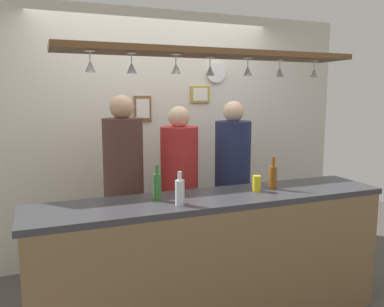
# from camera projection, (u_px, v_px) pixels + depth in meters

# --- Properties ---
(ground_plane) EXTENTS (8.00, 8.00, 0.00)m
(ground_plane) POSITION_uv_depth(u_px,v_px,m) (196.00, 299.00, 3.34)
(ground_plane) COLOR #4C4742
(back_wall) EXTENTS (4.40, 0.06, 2.60)m
(back_wall) POSITION_uv_depth(u_px,v_px,m) (157.00, 136.00, 4.16)
(back_wall) COLOR silver
(back_wall) RESTS_ON ground_plane
(bar_counter) EXTENTS (2.70, 0.55, 0.99)m
(bar_counter) POSITION_uv_depth(u_px,v_px,m) (223.00, 245.00, 2.78)
(bar_counter) COLOR #38383D
(bar_counter) RESTS_ON ground_plane
(overhead_glass_rack) EXTENTS (2.20, 0.36, 0.04)m
(overhead_glass_rack) POSITION_uv_depth(u_px,v_px,m) (213.00, 53.00, 2.77)
(overhead_glass_rack) COLOR brown
(hanging_wineglass_far_left) EXTENTS (0.07, 0.07, 0.13)m
(hanging_wineglass_far_left) POSITION_uv_depth(u_px,v_px,m) (90.00, 65.00, 2.41)
(hanging_wineglass_far_left) COLOR silver
(hanging_wineglass_far_left) RESTS_ON overhead_glass_rack
(hanging_wineglass_left) EXTENTS (0.07, 0.07, 0.13)m
(hanging_wineglass_left) POSITION_uv_depth(u_px,v_px,m) (132.00, 67.00, 2.55)
(hanging_wineglass_left) COLOR silver
(hanging_wineglass_left) RESTS_ON overhead_glass_rack
(hanging_wineglass_center_left) EXTENTS (0.07, 0.07, 0.13)m
(hanging_wineglass_center_left) POSITION_uv_depth(u_px,v_px,m) (176.00, 68.00, 2.61)
(hanging_wineglass_center_left) COLOR silver
(hanging_wineglass_center_left) RESTS_ON overhead_glass_rack
(hanging_wineglass_center) EXTENTS (0.07, 0.07, 0.13)m
(hanging_wineglass_center) POSITION_uv_depth(u_px,v_px,m) (210.00, 70.00, 2.83)
(hanging_wineglass_center) COLOR silver
(hanging_wineglass_center) RESTS_ON overhead_glass_rack
(hanging_wineglass_center_right) EXTENTS (0.07, 0.07, 0.13)m
(hanging_wineglass_center_right) POSITION_uv_depth(u_px,v_px,m) (248.00, 70.00, 2.87)
(hanging_wineglass_center_right) COLOR silver
(hanging_wineglass_center_right) RESTS_ON overhead_glass_rack
(hanging_wineglass_right) EXTENTS (0.07, 0.07, 0.13)m
(hanging_wineglass_right) POSITION_uv_depth(u_px,v_px,m) (280.00, 72.00, 3.03)
(hanging_wineglass_right) COLOR silver
(hanging_wineglass_right) RESTS_ON overhead_glass_rack
(hanging_wineglass_far_right) EXTENTS (0.07, 0.07, 0.13)m
(hanging_wineglass_far_right) POSITION_uv_depth(u_px,v_px,m) (314.00, 72.00, 3.12)
(hanging_wineglass_far_right) COLOR silver
(hanging_wineglass_far_right) RESTS_ON overhead_glass_rack
(person_left_brown_shirt) EXTENTS (0.34, 0.34, 1.73)m
(person_left_brown_shirt) POSITION_uv_depth(u_px,v_px,m) (124.00, 176.00, 3.34)
(person_left_brown_shirt) COLOR #2D334C
(person_left_brown_shirt) RESTS_ON ground_plane
(person_middle_red_shirt) EXTENTS (0.34, 0.34, 1.63)m
(person_middle_red_shirt) POSITION_uv_depth(u_px,v_px,m) (179.00, 178.00, 3.53)
(person_middle_red_shirt) COLOR #2D334C
(person_middle_red_shirt) RESTS_ON ground_plane
(person_right_navy_shirt) EXTENTS (0.34, 0.34, 1.67)m
(person_right_navy_shirt) POSITION_uv_depth(u_px,v_px,m) (233.00, 171.00, 3.73)
(person_right_navy_shirt) COLOR #2D334C
(person_right_navy_shirt) RESTS_ON ground_plane
(bottle_beer_green_import) EXTENTS (0.06, 0.06, 0.26)m
(bottle_beer_green_import) POSITION_uv_depth(u_px,v_px,m) (157.00, 186.00, 2.75)
(bottle_beer_green_import) COLOR #336B2D
(bottle_beer_green_import) RESTS_ON bar_counter
(bottle_beer_amber_tall) EXTENTS (0.06, 0.06, 0.26)m
(bottle_beer_amber_tall) POSITION_uv_depth(u_px,v_px,m) (273.00, 177.00, 3.08)
(bottle_beer_amber_tall) COLOR brown
(bottle_beer_amber_tall) RESTS_ON bar_counter
(bottle_soda_clear) EXTENTS (0.06, 0.06, 0.23)m
(bottle_soda_clear) POSITION_uv_depth(u_px,v_px,m) (180.00, 192.00, 2.64)
(bottle_soda_clear) COLOR silver
(bottle_soda_clear) RESTS_ON bar_counter
(drink_can) EXTENTS (0.07, 0.07, 0.12)m
(drink_can) POSITION_uv_depth(u_px,v_px,m) (257.00, 183.00, 3.02)
(drink_can) COLOR yellow
(drink_can) RESTS_ON bar_counter
(picture_frame_crest) EXTENTS (0.18, 0.02, 0.26)m
(picture_frame_crest) POSITION_uv_depth(u_px,v_px,m) (143.00, 109.00, 4.02)
(picture_frame_crest) COLOR brown
(picture_frame_crest) RESTS_ON back_wall
(picture_frame_upper_small) EXTENTS (0.22, 0.02, 0.18)m
(picture_frame_upper_small) POSITION_uv_depth(u_px,v_px,m) (200.00, 94.00, 4.23)
(picture_frame_upper_small) COLOR #B29338
(picture_frame_upper_small) RESTS_ON back_wall
(wall_clock) EXTENTS (0.22, 0.03, 0.22)m
(wall_clock) POSITION_uv_depth(u_px,v_px,m) (216.00, 73.00, 4.26)
(wall_clock) COLOR white
(wall_clock) RESTS_ON back_wall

